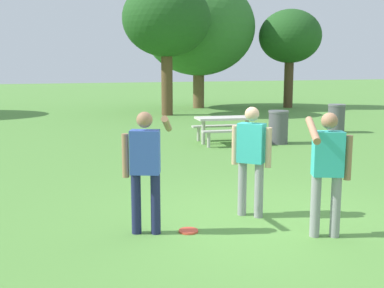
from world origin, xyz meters
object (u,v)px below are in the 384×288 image
at_px(trash_can_further_along, 336,118).
at_px(tree_far_right, 166,20).
at_px(tree_slender_mid, 199,28).
at_px(frisbee, 188,231).
at_px(picnic_table_near, 225,124).
at_px(person_thrower, 328,165).
at_px(person_catcher, 145,163).
at_px(person_bystander, 251,154).
at_px(trash_can_beside_table, 278,127).
at_px(tree_back_left, 290,37).

xyz_separation_m(trash_can_further_along, tree_far_right, (-3.39, 7.69, 3.81)).
bearing_deg(tree_slender_mid, frisbee, -113.31).
bearing_deg(trash_can_further_along, frisbee, -138.82).
xyz_separation_m(picnic_table_near, tree_slender_mid, (3.98, 11.41, 3.69)).
height_order(person_thrower, trash_can_further_along, person_thrower).
xyz_separation_m(person_thrower, tree_far_right, (3.30, 15.79, 3.33)).
bearing_deg(trash_can_further_along, person_catcher, -141.28).
xyz_separation_m(person_bystander, tree_far_right, (3.78, 14.64, 3.35)).
xyz_separation_m(person_bystander, picnic_table_near, (2.67, 6.28, -0.38)).
xyz_separation_m(frisbee, trash_can_further_along, (8.28, 7.24, 0.47)).
relative_size(trash_can_beside_table, tree_far_right, 0.16).
xyz_separation_m(picnic_table_near, trash_can_beside_table, (1.40, -0.61, -0.08)).
bearing_deg(person_thrower, tree_back_left, 57.92).
distance_m(person_catcher, tree_back_left, 20.84).
bearing_deg(tree_far_right, tree_back_left, 10.42).
height_order(person_thrower, trash_can_beside_table, person_thrower).
height_order(tree_far_right, tree_back_left, tree_far_right).
relative_size(frisbee, tree_far_right, 0.04).
distance_m(frisbee, trash_can_beside_table, 7.92).
relative_size(tree_slender_mid, tree_back_left, 1.30).
bearing_deg(picnic_table_near, trash_can_beside_table, -23.48).
bearing_deg(person_thrower, person_catcher, 154.30).
relative_size(person_catcher, picnic_table_near, 0.87).
height_order(trash_can_further_along, tree_far_right, tree_far_right).
bearing_deg(trash_can_further_along, picnic_table_near, -171.61).
relative_size(picnic_table_near, tree_back_left, 0.36).
xyz_separation_m(person_bystander, frisbee, (-1.11, -0.30, -0.93)).
distance_m(person_bystander, tree_far_right, 15.48).
bearing_deg(picnic_table_near, tree_back_left, 48.62).
bearing_deg(person_catcher, tree_slender_mid, 65.04).
bearing_deg(frisbee, tree_far_right, 71.87).
distance_m(person_thrower, person_bystander, 1.24).
bearing_deg(person_thrower, picnic_table_near, 73.59).
bearing_deg(tree_back_left, person_catcher, -128.61).
xyz_separation_m(frisbee, trash_can_beside_table, (5.18, 5.97, 0.47)).
bearing_deg(person_bystander, person_catcher, -175.71).
bearing_deg(tree_slender_mid, person_thrower, -108.12).
height_order(person_bystander, tree_far_right, tree_far_right).
bearing_deg(person_thrower, tree_far_right, 78.19).
relative_size(person_thrower, trash_can_further_along, 1.71).
distance_m(trash_can_beside_table, trash_can_further_along, 3.35).
distance_m(person_bystander, trash_can_further_along, 10.00).
xyz_separation_m(tree_far_right, tree_back_left, (7.45, 1.37, -0.52)).
height_order(person_thrower, person_bystander, same).
xyz_separation_m(frisbee, tree_back_left, (12.34, 16.30, 3.75)).
relative_size(person_thrower, tree_back_left, 0.31).
xyz_separation_m(person_thrower, tree_slender_mid, (6.17, 18.85, 3.29)).
bearing_deg(trash_can_further_along, person_thrower, -129.58).
bearing_deg(frisbee, trash_can_further_along, 41.18).
distance_m(person_bystander, trash_can_beside_table, 7.00).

